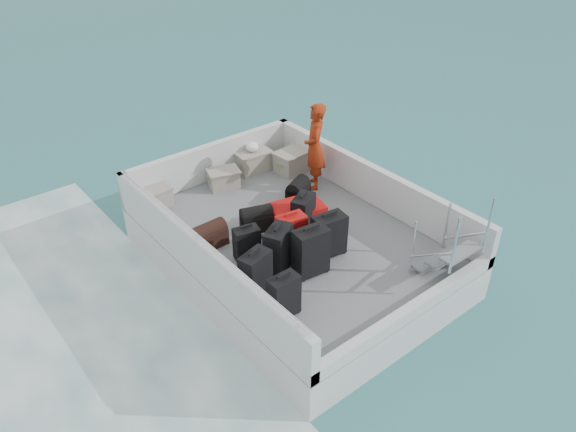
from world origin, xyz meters
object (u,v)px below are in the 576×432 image
Objects in this scene: suitcase_7 at (303,214)px; crate_2 at (253,161)px; suitcase_0 at (284,297)px; suitcase_2 at (247,244)px; crate_0 at (155,198)px; passenger at (315,147)px; suitcase_6 at (329,236)px; suitcase_4 at (278,250)px; crate_3 at (292,162)px; crate_1 at (224,179)px; suitcase_5 at (291,233)px; suitcase_1 at (256,274)px; suitcase_8 at (297,214)px; suitcase_3 at (311,252)px.

crate_2 is (0.57, 2.18, -0.13)m from suitcase_7.
suitcase_2 is at bearing 75.56° from suitcase_0.
suitcase_0 is 3.55m from crate_0.
suitcase_0 is at bearing -9.53° from passenger.
suitcase_7 reaches higher than suitcase_2.
suitcase_6 is 0.43× the size of passenger.
suitcase_4 is 0.84m from suitcase_6.
crate_1 is at bearing 168.03° from crate_3.
suitcase_5 is 0.38× the size of passenger.
crate_3 is at bearing -10.37° from crate_0.
suitcase_8 is at bearing 18.04° from suitcase_1.
suitcase_3 reaches higher than suitcase_7.
suitcase_0 reaches higher than crate_0.
suitcase_1 is at bearing -169.71° from suitcase_6.
suitcase_3 is 2.93m from crate_1.
suitcase_1 is 1.27× the size of crate_1.
suitcase_5 reaches higher than crate_2.
crate_3 is (2.65, 3.06, -0.13)m from suitcase_0.
crate_0 is (-0.01, 2.95, -0.18)m from suitcase_1.
suitcase_4 is 1.33× the size of crate_0.
crate_2 is (2.06, 3.55, -0.13)m from suitcase_0.
crate_0 is 2.72m from crate_3.
suitcase_7 is at bearing 12.59° from suitcase_1.
suitcase_3 is at bearing -124.50° from crate_3.
suitcase_7 is 0.39× the size of passenger.
suitcase_4 is 3.12m from crate_2.
crate_3 is at bearing 49.00° from suitcase_0.
suitcase_4 is (-0.30, 0.37, -0.02)m from suitcase_3.
suitcase_2 is at bearing -80.80° from crate_0.
crate_3 reaches higher than crate_2.
crate_2 is at bearing 140.05° from crate_3.
crate_0 is (-0.36, 2.24, -0.12)m from suitcase_2.
suitcase_3 is 1.10× the size of suitcase_6.
suitcase_5 reaches higher than suitcase_2.
crate_0 is at bearing 124.41° from suitcase_6.
crate_0 is at bearing 52.31° from suitcase_8.
crate_2 is at bearing -1.56° from suitcase_8.
suitcase_3 is at bearing -23.52° from suitcase_1.
suitcase_3 is 2.59m from passenger.
crate_1 is at bearing 93.03° from suitcase_5.
suitcase_2 reaches higher than crate_3.
suitcase_3 is 1.21× the size of crate_2.
suitcase_0 is at bearing -89.51° from crate_0.
suitcase_8 is (0.18, 0.97, -0.17)m from suitcase_6.
passenger is (2.58, 2.35, 0.48)m from suitcase_0.
crate_2 is at bearing 40.15° from suitcase_1.
crate_1 is (1.29, 2.76, -0.18)m from suitcase_1.
suitcase_7 is (0.12, 0.74, -0.03)m from suitcase_6.
suitcase_1 reaches higher than crate_1.
suitcase_4 reaches higher than suitcase_5.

